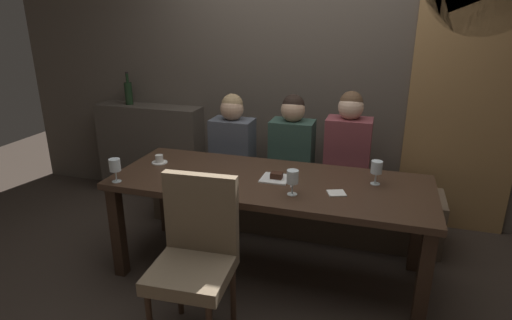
% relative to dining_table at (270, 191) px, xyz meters
% --- Properties ---
extents(ground, '(9.00, 9.00, 0.00)m').
position_rel_dining_table_xyz_m(ground, '(0.00, 0.00, -0.65)').
color(ground, '#382D26').
extents(back_wall_tiled, '(6.00, 0.12, 3.00)m').
position_rel_dining_table_xyz_m(back_wall_tiled, '(0.00, 1.22, 0.85)').
color(back_wall_tiled, brown).
rests_on(back_wall_tiled, ground).
extents(arched_door, '(0.90, 0.05, 2.55)m').
position_rel_dining_table_xyz_m(arched_door, '(1.35, 1.15, 0.71)').
color(arched_door, olive).
rests_on(arched_door, ground).
extents(back_counter, '(1.10, 0.28, 0.95)m').
position_rel_dining_table_xyz_m(back_counter, '(-1.55, 1.04, -0.18)').
color(back_counter, '#494138').
rests_on(back_counter, ground).
extents(dining_table, '(2.20, 0.84, 0.74)m').
position_rel_dining_table_xyz_m(dining_table, '(0.00, 0.00, 0.00)').
color(dining_table, '#342217').
rests_on(dining_table, ground).
extents(banquette_bench, '(2.50, 0.44, 0.45)m').
position_rel_dining_table_xyz_m(banquette_bench, '(0.00, 0.70, -0.42)').
color(banquette_bench, '#4A3C2E').
rests_on(banquette_bench, ground).
extents(chair_near_side, '(0.47, 0.47, 0.98)m').
position_rel_dining_table_xyz_m(chair_near_side, '(-0.24, -0.72, -0.09)').
color(chair_near_side, '#3D281C').
rests_on(chair_near_side, ground).
extents(diner_redhead, '(0.36, 0.24, 0.74)m').
position_rel_dining_table_xyz_m(diner_redhead, '(-0.52, 0.68, 0.15)').
color(diner_redhead, '#4C515B').
rests_on(diner_redhead, banquette_bench).
extents(diner_bearded, '(0.36, 0.24, 0.76)m').
position_rel_dining_table_xyz_m(diner_bearded, '(0.00, 0.71, 0.15)').
color(diner_bearded, '#2D473D').
rests_on(diner_bearded, banquette_bench).
extents(diner_far_end, '(0.36, 0.24, 0.81)m').
position_rel_dining_table_xyz_m(diner_far_end, '(0.46, 0.72, 0.18)').
color(diner_far_end, brown).
rests_on(diner_far_end, banquette_bench).
extents(wine_bottle_dark_red, '(0.08, 0.08, 0.33)m').
position_rel_dining_table_xyz_m(wine_bottle_dark_red, '(-1.76, 1.04, 0.42)').
color(wine_bottle_dark_red, black).
rests_on(wine_bottle_dark_red, back_counter).
extents(wine_glass_center_front, '(0.08, 0.08, 0.16)m').
position_rel_dining_table_xyz_m(wine_glass_center_front, '(-0.99, -0.35, 0.20)').
color(wine_glass_center_front, silver).
rests_on(wine_glass_center_front, dining_table).
extents(wine_glass_near_left, '(0.08, 0.08, 0.16)m').
position_rel_dining_table_xyz_m(wine_glass_near_left, '(0.20, -0.20, 0.20)').
color(wine_glass_near_left, silver).
rests_on(wine_glass_near_left, dining_table).
extents(wine_glass_center_back, '(0.08, 0.08, 0.16)m').
position_rel_dining_table_xyz_m(wine_glass_center_back, '(0.70, 0.13, 0.20)').
color(wine_glass_center_back, silver).
rests_on(wine_glass_center_back, dining_table).
extents(espresso_cup, '(0.12, 0.12, 0.06)m').
position_rel_dining_table_xyz_m(espresso_cup, '(-0.90, 0.08, 0.11)').
color(espresso_cup, white).
rests_on(espresso_cup, dining_table).
extents(dessert_plate, '(0.19, 0.19, 0.05)m').
position_rel_dining_table_xyz_m(dessert_plate, '(0.04, 0.02, 0.10)').
color(dessert_plate, white).
rests_on(dessert_plate, dining_table).
extents(fork_on_table, '(0.02, 0.17, 0.01)m').
position_rel_dining_table_xyz_m(fork_on_table, '(0.17, -0.01, 0.09)').
color(fork_on_table, silver).
rests_on(fork_on_table, dining_table).
extents(folded_napkin, '(0.14, 0.13, 0.01)m').
position_rel_dining_table_xyz_m(folded_napkin, '(0.47, -0.11, 0.09)').
color(folded_napkin, silver).
rests_on(folded_napkin, dining_table).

